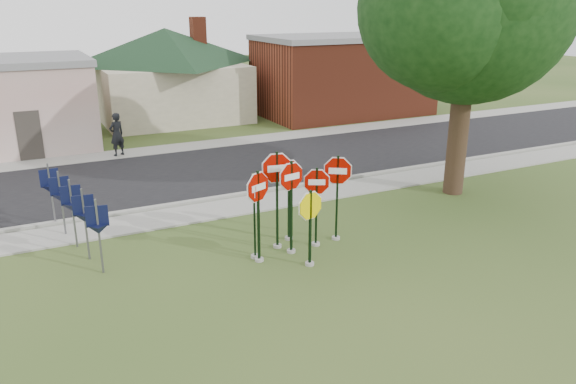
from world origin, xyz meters
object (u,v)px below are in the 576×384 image
stop_sign_center (291,194)px  stop_sign_left (258,203)px  pedestrian (117,134)px  stop_sign_yellow (310,219)px

stop_sign_center → stop_sign_left: size_ratio=1.04×
stop_sign_center → stop_sign_left: bearing=-173.7°
stop_sign_left → pedestrian: 12.79m
stop_sign_center → pedestrian: (-2.37, 12.59, -0.69)m
stop_sign_center → stop_sign_yellow: stop_sign_center is taller
stop_sign_left → stop_sign_yellow: bearing=-36.8°
stop_sign_center → stop_sign_left: (-1.02, -0.11, -0.06)m
stop_sign_left → pedestrian: size_ratio=1.37×
stop_sign_yellow → stop_sign_left: (-1.09, 0.82, 0.35)m
stop_sign_yellow → stop_sign_center: bearing=94.8°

